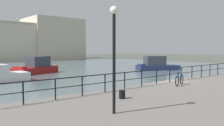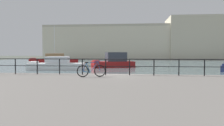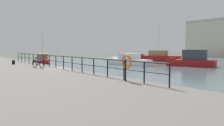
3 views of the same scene
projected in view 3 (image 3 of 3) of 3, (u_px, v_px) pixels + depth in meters
ground_plane at (66, 79)px, 20.57m from camera, size 240.00×240.00×0.00m
moored_harbor_tender at (192, 60)px, 34.50m from camera, size 7.25×5.06×2.44m
moored_green_narrowboat at (157, 57)px, 47.67m from camera, size 9.26×5.69×7.52m
moored_cabin_cruiser at (43, 60)px, 40.87m from camera, size 7.04×4.69×5.37m
moored_white_yacht at (128, 61)px, 37.05m from camera, size 7.96×3.22×1.86m
quay_railing at (56, 59)px, 20.40m from camera, size 25.37×0.07×1.08m
parked_bicycle at (38, 63)px, 20.22m from camera, size 1.72×0.55×0.98m
mooring_bollard at (13, 62)px, 24.77m from camera, size 0.32×0.32×0.44m
life_ring_stand at (126, 63)px, 12.20m from camera, size 0.75×0.16×1.40m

